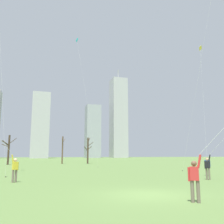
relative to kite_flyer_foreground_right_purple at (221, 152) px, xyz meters
name	(u,v)px	position (x,y,z in m)	size (l,w,h in m)	color
ground_plane	(149,195)	(-7.90, -4.40, -2.07)	(400.00, 400.00, 0.00)	#5B7A3D
kite_flyer_foreground_right_purple	(221,152)	(0.00, 0.00, 0.00)	(5.18, 9.27, 11.87)	#726656
bystander_strolling_midfield	(207,165)	(1.95, 4.18, -1.16)	(0.42, 0.37, 1.62)	black
distant_kite_drifting_right_white	(209,12)	(5.53, 6.86, 16.23)	(2.64, 5.13, 22.46)	white
distant_kite_drifting_left_yellow	(201,58)	(12.44, 17.87, 15.65)	(3.11, 3.61, 20.07)	yellow
distant_kite_low_near_trees_teal	(79,50)	(-6.52, 26.70, 18.26)	(3.11, 5.60, 22.98)	teal
bare_tree_left_of_center	(8,149)	(-18.07, 36.99, 0.99)	(2.82, 2.97, 5.66)	#423326
bare_tree_leftmost	(88,150)	(-2.18, 38.39, 0.89)	(2.01, 2.52, 5.68)	#423326
bare_tree_far_right_edge	(62,149)	(-7.55, 38.97, 1.06)	(0.92, 2.71, 5.74)	brown
skyline_mid_tower_left	(118,118)	(40.32, 145.35, 24.89)	(10.05, 11.00, 61.10)	#B2B2B7
skyline_short_annex	(40,125)	(-10.88, 131.93, 16.47)	(9.82, 9.36, 37.08)	#B2B2B7
skyline_squat_block	(93,131)	(22.37, 144.77, 14.99)	(9.22, 8.88, 34.12)	#9EA3AD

